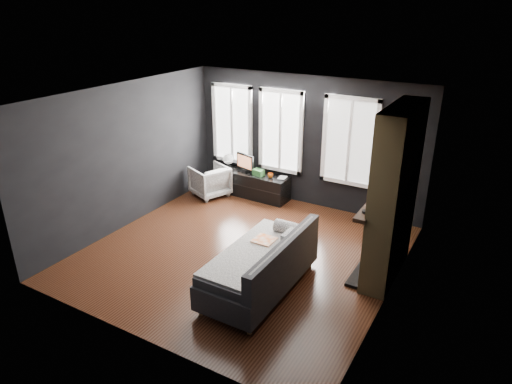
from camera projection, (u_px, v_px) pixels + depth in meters
The scene contains 18 objects.
floor at pixel (242, 253), 7.89m from camera, with size 5.00×5.00×0.00m, color black.
ceiling at pixel (240, 96), 6.84m from camera, with size 5.00×5.00×0.00m, color white.
wall_back at pixel (305, 142), 9.36m from camera, with size 5.00×0.02×2.70m, color black.
wall_left at pixel (128, 156), 8.52m from camera, with size 0.02×5.00×2.70m, color black.
wall_right at pixel (397, 213), 6.21m from camera, with size 0.02×5.00×2.70m, color black.
windows at pixel (286, 89), 9.13m from camera, with size 4.00×0.16×1.76m, color white, non-canonical shape.
fireplace at pixel (394, 195), 6.78m from camera, with size 0.70×1.62×2.70m, color #93724C, non-canonical shape.
sofa at pixel (260, 262), 6.74m from camera, with size 1.06×2.12×0.91m, color black, non-canonical shape.
stripe_pillow at pixel (288, 241), 6.90m from camera, with size 0.08×0.34×0.34m, color gray.
armchair at pixel (210, 179), 10.08m from camera, with size 0.72×0.68×0.74m, color white.
media_console at pixel (255, 185), 10.06m from camera, with size 1.57×0.49×0.54m, color black, non-canonical shape.
monitor at pixel (245, 162), 9.98m from camera, with size 0.51×0.11×0.45m, color black, non-canonical shape.
desk_fan at pixel (228, 161), 10.22m from camera, with size 0.24×0.24×0.34m, color #9D9D9D, non-canonical shape.
mug at pixel (270, 175), 9.70m from camera, with size 0.12×0.09×0.12m, color #CF570E.
book at pixel (279, 173), 9.68m from camera, with size 0.16×0.02×0.22m, color tan.
storage_box at pixel (258, 172), 9.82m from camera, with size 0.24×0.15×0.13m, color #316C31.
mantel_vase at pixel (385, 184), 7.26m from camera, with size 0.20×0.21×0.20m, color gold.
mantel_clock at pixel (366, 212), 6.50m from camera, with size 0.11×0.11×0.04m, color black.
Camera 1 is at (3.64, -5.82, 4.03)m, focal length 32.00 mm.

